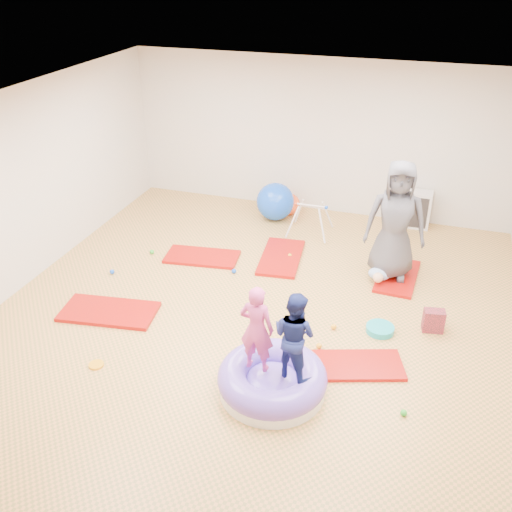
% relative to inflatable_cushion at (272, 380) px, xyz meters
% --- Properties ---
extents(room, '(7.01, 8.01, 2.81)m').
position_rel_inflatable_cushion_xyz_m(room, '(-0.65, 1.11, 1.25)').
color(room, '#D38F49').
rests_on(room, ground).
extents(gym_mat_front_left, '(1.37, 0.82, 0.05)m').
position_rel_inflatable_cushion_xyz_m(gym_mat_front_left, '(-2.57, 0.79, -0.13)').
color(gym_mat_front_left, '#A81301').
rests_on(gym_mat_front_left, ground).
extents(gym_mat_mid_left, '(1.23, 0.73, 0.05)m').
position_rel_inflatable_cushion_xyz_m(gym_mat_mid_left, '(-1.96, 2.63, -0.13)').
color(gym_mat_mid_left, '#A81301').
rests_on(gym_mat_mid_left, ground).
extents(gym_mat_center_back, '(0.74, 1.29, 0.05)m').
position_rel_inflatable_cushion_xyz_m(gym_mat_center_back, '(-0.74, 3.01, -0.13)').
color(gym_mat_center_back, '#A81301').
rests_on(gym_mat_center_back, ground).
extents(gym_mat_right, '(1.23, 0.88, 0.05)m').
position_rel_inflatable_cushion_xyz_m(gym_mat_right, '(0.85, 0.71, -0.13)').
color(gym_mat_right, '#A81301').
rests_on(gym_mat_right, ground).
extents(gym_mat_rear_right, '(0.62, 1.15, 0.05)m').
position_rel_inflatable_cushion_xyz_m(gym_mat_rear_right, '(1.11, 2.98, -0.13)').
color(gym_mat_rear_right, '#A81301').
rests_on(gym_mat_rear_right, ground).
extents(inflatable_cushion, '(1.24, 1.24, 0.39)m').
position_rel_inflatable_cushion_xyz_m(inflatable_cushion, '(0.00, 0.00, 0.00)').
color(inflatable_cushion, white).
rests_on(inflatable_cushion, ground).
extents(child_pink, '(0.39, 0.27, 1.05)m').
position_rel_inflatable_cushion_xyz_m(child_pink, '(-0.18, -0.02, 0.73)').
color(child_pink, '#C83D82').
rests_on(child_pink, inflatable_cushion).
extents(child_navy, '(0.62, 0.55, 1.04)m').
position_rel_inflatable_cushion_xyz_m(child_navy, '(0.23, 0.00, 0.73)').
color(child_navy, navy).
rests_on(child_navy, inflatable_cushion).
extents(adult_caregiver, '(0.94, 0.67, 1.80)m').
position_rel_inflatable_cushion_xyz_m(adult_caregiver, '(0.98, 2.96, 0.80)').
color(adult_caregiver, '#46454C').
rests_on(adult_caregiver, gym_mat_rear_right).
extents(infant, '(0.33, 0.33, 0.19)m').
position_rel_inflatable_cushion_xyz_m(infant, '(0.85, 2.73, -0.01)').
color(infant, '#92B0E3').
rests_on(infant, gym_mat_rear_right).
extents(ball_pit_balls, '(4.62, 3.09, 0.07)m').
position_rel_inflatable_cushion_xyz_m(ball_pit_balls, '(-0.63, 1.53, -0.12)').
color(ball_pit_balls, green).
rests_on(ball_pit_balls, ground).
extents(exercise_ball_blue, '(0.68, 0.68, 0.68)m').
position_rel_inflatable_cushion_xyz_m(exercise_ball_blue, '(-1.26, 4.43, 0.19)').
color(exercise_ball_blue, blue).
rests_on(exercise_ball_blue, ground).
extents(exercise_ball_orange, '(0.40, 0.40, 0.40)m').
position_rel_inflatable_cushion_xyz_m(exercise_ball_orange, '(-1.07, 4.71, 0.05)').
color(exercise_ball_orange, '#FF4F1F').
rests_on(exercise_ball_orange, ground).
extents(infant_play_gym, '(0.72, 0.68, 0.55)m').
position_rel_inflatable_cushion_xyz_m(infant_play_gym, '(-0.51, 4.03, 0.22)').
color(infant_play_gym, silver).
rests_on(infant_play_gym, ground).
extents(cube_shelf, '(0.66, 0.32, 0.66)m').
position_rel_inflatable_cushion_xyz_m(cube_shelf, '(1.13, 4.91, 0.18)').
color(cube_shelf, silver).
rests_on(cube_shelf, ground).
extents(balance_disc, '(0.37, 0.37, 0.08)m').
position_rel_inflatable_cushion_xyz_m(balance_disc, '(1.03, 1.51, -0.11)').
color(balance_disc, '#1AA0AD').
rests_on(balance_disc, ground).
extents(backpack, '(0.29, 0.21, 0.31)m').
position_rel_inflatable_cushion_xyz_m(backpack, '(1.68, 1.75, 0.00)').
color(backpack, '#BC2437').
rests_on(backpack, ground).
extents(yellow_toy, '(0.18, 0.18, 0.03)m').
position_rel_inflatable_cushion_xyz_m(yellow_toy, '(-2.14, -0.24, -0.14)').
color(yellow_toy, orange).
rests_on(yellow_toy, ground).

